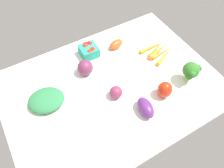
{
  "coord_description": "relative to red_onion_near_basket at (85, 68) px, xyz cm",
  "views": [
    {
      "loc": [
        -31.98,
        -54.89,
        90.83
      ],
      "look_at": [
        0.0,
        0.0,
        4.0
      ],
      "focal_mm": 35.54,
      "sensor_mm": 36.0,
      "label": 1
    }
  ],
  "objects": [
    {
      "name": "bell_pepper_red",
      "position": [
        25.98,
        -30.99,
        0.33
      ],
      "size": [
        7.6,
        7.6,
        8.59
      ],
      "primitive_type": "ellipsoid",
      "rotation": [
        0.0,
        0.0,
        4.8
      ],
      "color": "red",
      "rests_on": "tablecloth"
    },
    {
      "name": "broccoli_head",
      "position": [
        41.73,
        -30.17,
        3.4
      ],
      "size": [
        9.07,
        8.28,
        11.65
      ],
      "color": "#9BC77E",
      "rests_on": "tablecloth"
    },
    {
      "name": "roma_tomato",
      "position": [
        22.83,
        7.95,
        -1.56
      ],
      "size": [
        9.58,
        6.46,
        4.82
      ],
      "primitive_type": "ellipsoid",
      "rotation": [
        0.0,
        0.0,
        3.34
      ],
      "color": "#E2521F",
      "rests_on": "tablecloth"
    },
    {
      "name": "leafy_greens_clump",
      "position": [
        -23.66,
        -7.38,
        -1.43
      ],
      "size": [
        19.87,
        18.2,
        5.08
      ],
      "primitive_type": "ellipsoid",
      "rotation": [
        0.0,
        0.0,
        6.01
      ],
      "color": "#2E7946",
      "rests_on": "tablecloth"
    },
    {
      "name": "red_onion_center",
      "position": [
        5.98,
        -20.16,
        -0.89
      ],
      "size": [
        6.17,
        6.17,
        6.17
      ],
      "primitive_type": "sphere",
      "color": "#832E4E",
      "rests_on": "tablecloth"
    },
    {
      "name": "eggplant",
      "position": [
        13.19,
        -33.87,
        -0.87
      ],
      "size": [
        7.59,
        11.74,
        6.2
      ],
      "primitive_type": "ellipsoid",
      "rotation": [
        0.0,
        0.0,
        1.44
      ],
      "color": "#5B2872",
      "rests_on": "tablecloth"
    },
    {
      "name": "red_onion_near_basket",
      "position": [
        0.0,
        0.0,
        0.0
      ],
      "size": [
        7.94,
        7.94,
        7.94
      ],
      "primitive_type": "sphere",
      "color": "#6D2D4B",
      "rests_on": "tablecloth"
    },
    {
      "name": "tablecloth",
      "position": [
        7.22,
        -14.39,
        -4.97
      ],
      "size": [
        104.0,
        76.0,
        2.0
      ],
      "primitive_type": "cube",
      "color": "white",
      "rests_on": "ground"
    },
    {
      "name": "berry_basket",
      "position": [
        7.32,
        10.43,
        -0.56
      ],
      "size": [
        9.04,
        9.04,
        6.87
      ],
      "color": "teal",
      "rests_on": "tablecloth"
    },
    {
      "name": "carrot_bunch",
      "position": [
        41.6,
        -7.38,
        -2.71
      ],
      "size": [
        19.54,
        14.63,
        2.97
      ],
      "color": "orange",
      "rests_on": "tablecloth"
    }
  ]
}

